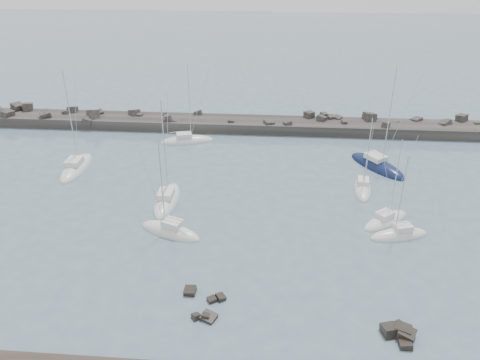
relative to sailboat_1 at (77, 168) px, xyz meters
The scene contains 12 objects.
ground 33.34m from the sailboat_1, 34.78° to the right, with size 400.00×400.00×0.00m, color #4A6273.
rock_cluster_near 36.91m from the sailboat_1, 49.92° to the right, with size 4.30×4.82×1.41m.
rock_cluster_far 51.26m from the sailboat_1, 36.31° to the right, with size 3.17×3.40×1.57m.
breakwater 27.26m from the sailboat_1, 44.21° to the left, with size 115.00×7.01×5.00m.
sailboat_1 is the anchor object (origin of this frame).
sailboat_2 18.10m from the sailboat_1, 28.89° to the right, with size 2.91×9.36×14.86m.
sailboat_3 18.98m from the sailboat_1, 39.22° to the left, with size 9.49×5.06×14.25m.
sailboat_4 23.99m from the sailboat_1, 41.91° to the right, with size 8.37×5.28×12.93m.
sailboat_5 42.27m from the sailboat_1, ahead, with size 3.09×7.51×11.68m.
sailboat_6 45.18m from the sailboat_1, 14.77° to the right, with size 7.11×6.39×11.69m.
sailboat_7 45.67m from the sailboat_1, ahead, with size 8.89×10.70×16.86m.
sailboat_8 46.96m from the sailboat_1, 18.18° to the right, with size 7.37×3.96×11.36m.
Camera 1 is at (2.40, -42.54, 30.74)m, focal length 35.00 mm.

